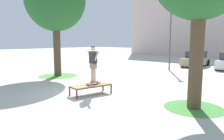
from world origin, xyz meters
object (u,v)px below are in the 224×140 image
at_px(car_tan, 196,59).
at_px(skate_box, 91,86).
at_px(skateboard, 93,83).
at_px(tree_near_left, 55,0).
at_px(light_post, 171,25).
at_px(skater, 93,62).

bearing_deg(car_tan, skate_box, -88.29).
height_order(skateboard, car_tan, car_tan).
height_order(tree_near_left, car_tan, tree_near_left).
height_order(skate_box, light_post, light_post).
height_order(skateboard, light_post, light_post).
height_order(skater, car_tan, skater).
xyz_separation_m(skater, light_post, (-1.10, 10.09, 2.29)).
bearing_deg(light_post, skate_box, -84.01).
relative_size(skateboard, tree_near_left, 0.11).
distance_m(skate_box, light_post, 10.83).
distance_m(tree_near_left, car_tan, 14.37).
height_order(skate_box, skateboard, skateboard).
bearing_deg(tree_near_left, light_post, 60.13).
xyz_separation_m(skate_box, skateboard, (0.03, 0.13, 0.12)).
xyz_separation_m(skater, tree_near_left, (-5.74, 2.01, 3.75)).
distance_m(skate_box, skateboard, 0.18).
xyz_separation_m(skateboard, tree_near_left, (-5.74, 2.01, 4.75)).
bearing_deg(skateboard, light_post, 96.24).
bearing_deg(light_post, skateboard, -83.76).
height_order(tree_near_left, light_post, tree_near_left).
bearing_deg(car_tan, light_post, -98.08).
distance_m(skateboard, skater, 0.99).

